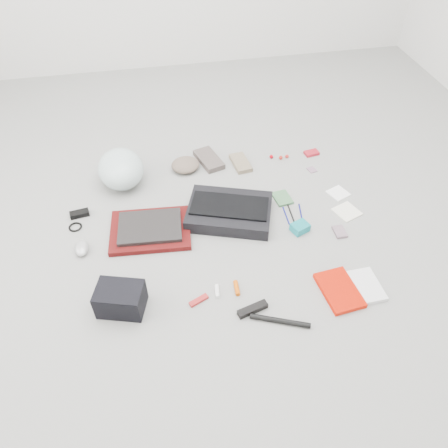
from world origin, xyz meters
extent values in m
plane|color=gray|center=(0.00, 0.00, 0.00)|extent=(4.00, 4.00, 0.00)
cube|color=black|center=(0.05, 0.10, 0.04)|extent=(0.52, 0.44, 0.07)
cube|color=black|center=(0.05, 0.10, 0.08)|extent=(0.44, 0.31, 0.01)
cube|color=#4E0B0B|center=(-0.38, 0.07, 0.01)|extent=(0.44, 0.34, 0.03)
cube|color=black|center=(-0.38, 0.07, 0.04)|extent=(0.34, 0.26, 0.02)
ellipsoid|color=silver|center=(-0.50, 0.51, 0.10)|extent=(0.29, 0.35, 0.20)
ellipsoid|color=#6B5A4C|center=(-0.13, 0.57, 0.03)|extent=(0.20, 0.20, 0.06)
cube|color=#554A45|center=(0.02, 0.61, 0.02)|extent=(0.17, 0.25, 0.03)
cube|color=#84735B|center=(0.21, 0.54, 0.01)|extent=(0.11, 0.19, 0.03)
cube|color=black|center=(-0.75, 0.27, 0.01)|extent=(0.11, 0.06, 0.03)
torus|color=black|center=(-0.77, 0.18, 0.01)|extent=(0.09, 0.09, 0.01)
ellipsoid|color=#A5A5A5|center=(-0.73, 0.00, 0.02)|extent=(0.07, 0.11, 0.04)
cube|color=black|center=(-0.54, -0.38, 0.07)|extent=(0.23, 0.19, 0.13)
cube|color=maroon|center=(-0.20, -0.42, 0.01)|extent=(0.09, 0.06, 0.01)
cylinder|color=white|center=(-0.11, -0.38, 0.01)|extent=(0.03, 0.07, 0.02)
cylinder|color=#C94E04|center=(-0.02, -0.38, 0.01)|extent=(0.03, 0.08, 0.02)
cube|color=black|center=(0.03, -0.51, 0.01)|extent=(0.14, 0.07, 0.03)
cylinder|color=black|center=(0.13, -0.59, 0.01)|extent=(0.25, 0.12, 0.02)
cube|color=red|center=(0.44, -0.49, 0.01)|extent=(0.18, 0.25, 0.02)
cube|color=silver|center=(0.57, -0.49, 0.01)|extent=(0.13, 0.19, 0.02)
cube|color=#3F6B43|center=(0.37, 0.18, 0.01)|extent=(0.10, 0.13, 0.01)
cylinder|color=navy|center=(0.35, 0.04, 0.00)|extent=(0.01, 0.13, 0.01)
cylinder|color=black|center=(0.38, 0.06, 0.00)|extent=(0.02, 0.14, 0.01)
cylinder|color=#0F0F5F|center=(0.44, 0.05, 0.00)|extent=(0.03, 0.14, 0.01)
cube|color=teal|center=(0.39, -0.07, 0.02)|extent=(0.11, 0.10, 0.04)
cube|color=gray|center=(0.59, -0.13, 0.01)|extent=(0.06, 0.09, 0.02)
cube|color=white|center=(0.70, 0.17, 0.00)|extent=(0.13, 0.13, 0.01)
cube|color=silver|center=(0.69, 0.01, 0.00)|extent=(0.16, 0.16, 0.01)
sphere|color=#AB000B|center=(0.42, 0.57, 0.01)|extent=(0.03, 0.03, 0.02)
sphere|color=#9E1C13|center=(0.47, 0.55, 0.01)|extent=(0.03, 0.03, 0.03)
sphere|color=red|center=(0.51, 0.56, 0.01)|extent=(0.03, 0.03, 0.02)
cube|color=#B11A27|center=(0.68, 0.56, 0.01)|extent=(0.10, 0.07, 0.02)
cube|color=gray|center=(0.63, 0.40, 0.00)|extent=(0.06, 0.07, 0.00)
camera|label=1|loc=(-0.31, -1.57, 1.64)|focal=35.00mm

